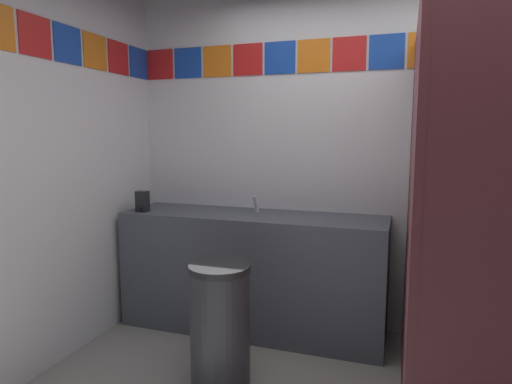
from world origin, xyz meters
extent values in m
cube|color=silver|center=(0.00, 1.51, 1.36)|extent=(3.91, 0.08, 2.72)
cube|color=red|center=(-1.82, 1.46, 2.07)|extent=(0.24, 0.01, 0.24)
cube|color=#1947B7|center=(-1.56, 1.46, 2.07)|extent=(0.24, 0.01, 0.24)
cube|color=orange|center=(-1.30, 1.46, 2.07)|extent=(0.24, 0.01, 0.24)
cube|color=red|center=(-1.04, 1.46, 2.07)|extent=(0.24, 0.01, 0.24)
cube|color=#1947B7|center=(-0.78, 1.46, 2.07)|extent=(0.24, 0.01, 0.24)
cube|color=orange|center=(-0.52, 1.46, 2.07)|extent=(0.24, 0.01, 0.24)
cube|color=red|center=(-0.26, 1.46, 2.07)|extent=(0.24, 0.01, 0.24)
cube|color=#1947B7|center=(0.00, 1.46, 2.07)|extent=(0.24, 0.01, 0.24)
cube|color=orange|center=(0.26, 1.46, 2.07)|extent=(0.24, 0.01, 0.24)
cube|color=red|center=(0.52, 1.46, 2.07)|extent=(0.24, 0.01, 0.24)
cube|color=#1947B7|center=(0.78, 1.46, 2.07)|extent=(0.24, 0.01, 0.24)
cube|color=red|center=(-1.95, 0.27, 2.07)|extent=(0.01, 0.24, 0.24)
cube|color=#1947B7|center=(-1.95, 0.53, 2.07)|extent=(0.01, 0.24, 0.24)
cube|color=orange|center=(-1.95, 0.80, 2.07)|extent=(0.01, 0.24, 0.24)
cube|color=red|center=(-1.95, 1.07, 2.07)|extent=(0.01, 0.24, 0.24)
cube|color=#1947B7|center=(-1.95, 1.33, 2.07)|extent=(0.01, 0.24, 0.24)
cube|color=#4C515B|center=(-0.91, 1.19, 0.45)|extent=(1.98, 0.55, 0.89)
cube|color=#4C515B|center=(-0.91, 1.45, 0.85)|extent=(1.98, 0.03, 0.08)
cylinder|color=silver|center=(-0.91, 1.16, 0.84)|extent=(0.34, 0.34, 0.10)
cylinder|color=silver|center=(-0.91, 1.30, 0.92)|extent=(0.04, 0.04, 0.05)
cylinder|color=silver|center=(-0.91, 1.25, 0.99)|extent=(0.02, 0.06, 0.09)
cube|color=black|center=(-1.76, 1.04, 0.97)|extent=(0.09, 0.07, 0.16)
cylinder|color=black|center=(-1.76, 0.99, 0.91)|extent=(0.02, 0.02, 0.03)
cube|color=#471E23|center=(0.21, 0.67, 1.06)|extent=(0.04, 1.60, 2.12)
cylinder|color=silver|center=(0.23, -0.11, 1.17)|extent=(0.02, 0.02, 0.10)
cylinder|color=white|center=(0.67, 1.06, 0.20)|extent=(0.38, 0.38, 0.40)
torus|color=white|center=(0.67, 1.06, 0.42)|extent=(0.39, 0.39, 0.05)
cube|color=white|center=(0.67, 1.27, 0.57)|extent=(0.34, 0.17, 0.34)
cylinder|color=#333338|center=(-0.85, 0.43, 0.35)|extent=(0.36, 0.36, 0.69)
cylinder|color=#262628|center=(-0.85, 0.43, 0.71)|extent=(0.37, 0.37, 0.04)
camera|label=1|loc=(0.15, -1.86, 1.49)|focal=30.81mm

